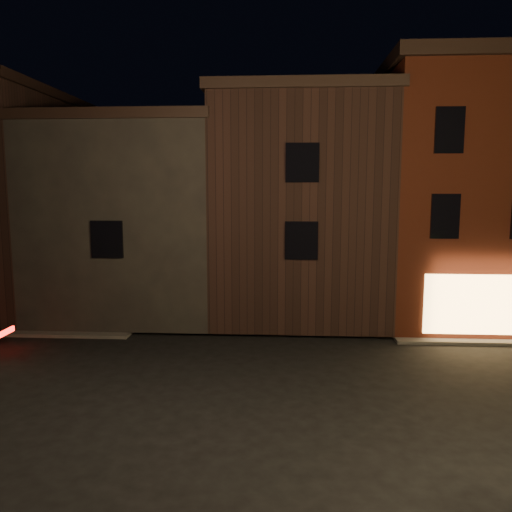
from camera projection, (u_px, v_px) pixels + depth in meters
The scene contains 4 objects.
ground at pixel (250, 399), 13.39m from camera, with size 120.00×120.00×0.00m, color black.
corner_building at pixel (450, 193), 21.56m from camera, with size 6.50×8.50×10.50m.
row_building_a at pixel (299, 205), 23.04m from camera, with size 7.30×10.30×9.40m.
row_building_b at pixel (145, 216), 23.55m from camera, with size 7.80×10.30×8.40m.
Camera 1 is at (0.95, -12.72, 5.60)m, focal length 35.00 mm.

